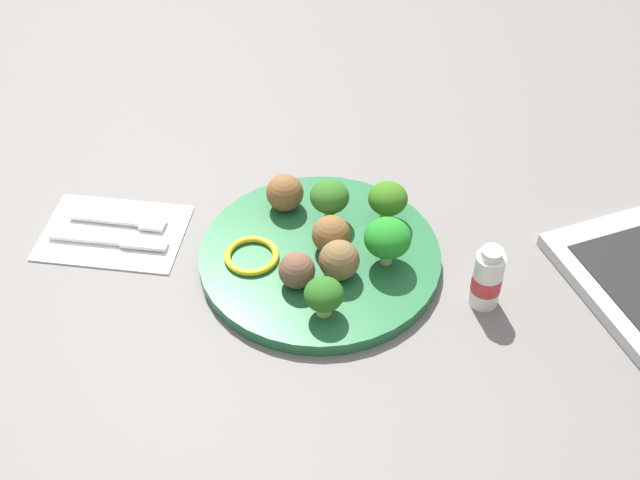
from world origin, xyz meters
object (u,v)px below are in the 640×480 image
(meatball_mid_right, at_px, (339,260))
(meatball_far_rim, at_px, (331,234))
(meatball_front_left, at_px, (285,193))
(broccoli_floret_back_left, at_px, (387,241))
(yogurt_bottle, at_px, (487,279))
(meatball_center, at_px, (297,270))
(broccoli_floret_back_right, at_px, (388,199))
(fork, at_px, (123,221))
(napkin, at_px, (113,233))
(pepper_ring_mid_left, at_px, (252,256))
(broccoli_floret_near_rim, at_px, (324,295))
(broccoli_floret_center, at_px, (329,197))
(knife, at_px, (114,240))
(plate, at_px, (320,258))

(meatball_mid_right, distance_m, meatball_far_rim, 0.04)
(meatball_mid_right, relative_size, meatball_front_left, 1.00)
(broccoli_floret_back_left, relative_size, yogurt_bottle, 0.73)
(meatball_center, distance_m, meatball_front_left, 0.13)
(broccoli_floret_back_right, distance_m, meatball_center, 0.15)
(meatball_mid_right, distance_m, fork, 0.28)
(meatball_center, bearing_deg, napkin, 167.76)
(broccoli_floret_back_right, height_order, pepper_ring_mid_left, broccoli_floret_back_right)
(broccoli_floret_back_left, bearing_deg, broccoli_floret_back_right, 96.82)
(broccoli_floret_near_rim, distance_m, broccoli_floret_center, 0.15)
(knife, bearing_deg, broccoli_floret_center, 17.38)
(broccoli_floret_back_left, xyz_separation_m, meatball_center, (-0.09, -0.05, -0.02))
(meatball_far_rim, bearing_deg, yogurt_bottle, -11.03)
(meatball_center, relative_size, meatball_far_rim, 0.92)
(knife, bearing_deg, pepper_ring_mid_left, -1.80)
(plate, relative_size, fork, 2.32)
(plate, distance_m, pepper_ring_mid_left, 0.08)
(meatball_front_left, relative_size, napkin, 0.27)
(meatball_center, distance_m, yogurt_bottle, 0.21)
(knife, bearing_deg, plate, 4.33)
(broccoli_floret_near_rim, distance_m, meatball_center, 0.05)
(knife, relative_size, yogurt_bottle, 1.83)
(meatball_far_rim, bearing_deg, meatball_front_left, 138.01)
(broccoli_floret_near_rim, xyz_separation_m, broccoli_floret_center, (-0.02, 0.15, 0.01))
(meatball_mid_right, distance_m, meatball_front_left, 0.13)
(pepper_ring_mid_left, relative_size, fork, 0.52)
(plate, distance_m, yogurt_bottle, 0.19)
(plate, height_order, broccoli_floret_center, broccoli_floret_center)
(broccoli_floret_back_left, xyz_separation_m, meatball_front_left, (-0.13, 0.08, -0.01))
(pepper_ring_mid_left, height_order, knife, pepper_ring_mid_left)
(knife, distance_m, yogurt_bottle, 0.44)
(broccoli_floret_back_right, relative_size, fork, 0.43)
(pepper_ring_mid_left, distance_m, knife, 0.17)
(meatball_mid_right, bearing_deg, meatball_center, -152.66)
(meatball_front_left, relative_size, knife, 0.31)
(broccoli_floret_center, bearing_deg, meatball_center, -97.43)
(fork, bearing_deg, meatball_mid_right, -9.85)
(broccoli_floret_center, xyz_separation_m, meatball_front_left, (-0.06, 0.01, -0.01))
(plate, relative_size, broccoli_floret_center, 5.08)
(napkin, bearing_deg, meatball_center, -12.24)
(meatball_mid_right, xyz_separation_m, fork, (-0.28, 0.05, -0.03))
(napkin, bearing_deg, plate, 0.25)
(broccoli_floret_back_left, xyz_separation_m, yogurt_bottle, (0.11, -0.02, -0.02))
(yogurt_bottle, bearing_deg, knife, 179.07)
(broccoli_floret_back_right, relative_size, meatball_far_rim, 1.16)
(meatball_far_rim, height_order, meatball_front_left, same)
(meatball_mid_right, height_order, fork, meatball_mid_right)
(knife, bearing_deg, meatball_center, -8.46)
(meatball_front_left, distance_m, pepper_ring_mid_left, 0.10)
(broccoli_floret_near_rim, bearing_deg, plate, 103.69)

